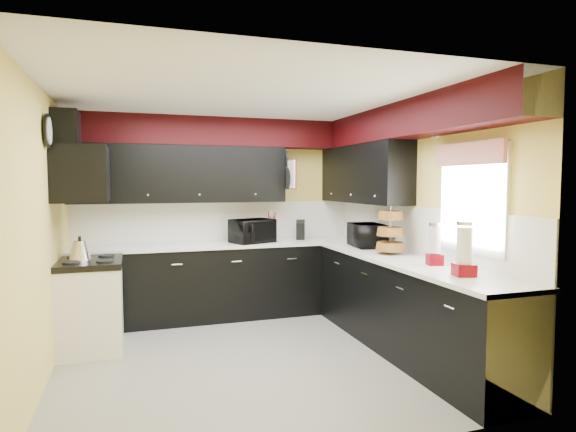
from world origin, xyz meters
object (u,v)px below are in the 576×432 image
Objects in this scene: toaster_oven at (253,231)px; knife_block at (300,230)px; kettle at (80,250)px; microwave at (367,235)px; utensil_crock at (272,235)px.

knife_block is (0.68, 0.10, -0.02)m from toaster_oven.
knife_block is at bearing 16.12° from kettle.
toaster_oven is 2.04× the size of knife_block.
microwave is (1.18, -0.82, -0.01)m from toaster_oven.
toaster_oven reaches higher than utensil_crock.
knife_block is (0.41, 0.05, 0.05)m from utensil_crock.
utensil_crock is 0.72× the size of kettle.
microwave is 2.33× the size of kettle.
microwave is 1.26m from utensil_crock.
utensil_crock is at bearing 53.11° from microwave.
toaster_oven is 2.38× the size of kettle.
knife_block is at bearing -12.17° from toaster_oven.
microwave reaches higher than knife_block.
kettle is (-1.96, -0.66, -0.07)m from toaster_oven.
microwave is 1.05m from knife_block.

